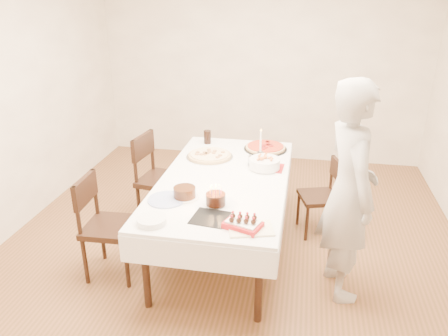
% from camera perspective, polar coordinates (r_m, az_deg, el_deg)
% --- Properties ---
extents(floor, '(5.00, 5.00, 0.00)m').
position_cam_1_polar(floor, '(4.37, 0.89, -10.22)').
color(floor, brown).
rests_on(floor, ground).
extents(wall_back, '(4.50, 0.04, 2.70)m').
position_cam_1_polar(wall_back, '(6.22, 5.03, 13.28)').
color(wall_back, '#F5EACE').
rests_on(wall_back, floor).
extents(wall_front, '(4.50, 0.04, 2.70)m').
position_cam_1_polar(wall_front, '(1.64, -14.76, -17.56)').
color(wall_front, '#F5EACE').
rests_on(wall_front, floor).
extents(dining_table, '(1.19, 2.17, 0.75)m').
position_cam_1_polar(dining_table, '(4.16, 0.00, -6.00)').
color(dining_table, white).
rests_on(dining_table, floor).
extents(chair_right_savory, '(0.51, 0.51, 0.79)m').
position_cam_1_polar(chair_right_savory, '(4.53, 12.30, -3.74)').
color(chair_right_savory, black).
rests_on(chair_right_savory, floor).
extents(chair_left_savory, '(0.56, 0.56, 0.97)m').
position_cam_1_polar(chair_left_savory, '(4.63, -8.01, -1.56)').
color(chair_left_savory, black).
rests_on(chair_left_savory, floor).
extents(chair_left_dessert, '(0.49, 0.49, 0.92)m').
position_cam_1_polar(chair_left_dessert, '(3.90, -14.51, -7.48)').
color(chair_left_dessert, black).
rests_on(chair_left_dessert, floor).
extents(person, '(0.59, 0.75, 1.79)m').
position_cam_1_polar(person, '(3.53, 15.98, -3.06)').
color(person, '#AEA9A4').
rests_on(person, floor).
extents(pizza_white, '(0.63, 0.63, 0.04)m').
position_cam_1_polar(pizza_white, '(4.45, -1.89, 1.65)').
color(pizza_white, beige).
rests_on(pizza_white, dining_table).
extents(pizza_pepperoni, '(0.57, 0.57, 0.04)m').
position_cam_1_polar(pizza_pepperoni, '(4.69, 5.43, 2.69)').
color(pizza_pepperoni, red).
rests_on(pizza_pepperoni, dining_table).
extents(red_placemat, '(0.26, 0.26, 0.01)m').
position_cam_1_polar(red_placemat, '(4.24, 6.11, 0.04)').
color(red_placemat, '#B21E1E').
rests_on(red_placemat, dining_table).
extents(pasta_bowl, '(0.36, 0.36, 0.09)m').
position_cam_1_polar(pasta_bowl, '(4.19, 5.34, 0.62)').
color(pasta_bowl, white).
rests_on(pasta_bowl, dining_table).
extents(taper_candle, '(0.07, 0.07, 0.31)m').
position_cam_1_polar(taper_candle, '(4.43, 4.81, 3.28)').
color(taper_candle, white).
rests_on(taper_candle, dining_table).
extents(shaker_pair, '(0.09, 0.09, 0.10)m').
position_cam_1_polar(shaker_pair, '(4.25, 3.37, 0.90)').
color(shaker_pair, white).
rests_on(shaker_pair, dining_table).
extents(cola_glass, '(0.08, 0.08, 0.15)m').
position_cam_1_polar(cola_glass, '(4.84, -2.18, 4.07)').
color(cola_glass, black).
rests_on(cola_glass, dining_table).
extents(layer_cake, '(0.28, 0.28, 0.10)m').
position_cam_1_polar(layer_cake, '(3.62, -5.17, -3.23)').
color(layer_cake, '#361C0D').
rests_on(layer_cake, dining_table).
extents(cake_board, '(0.30, 0.30, 0.01)m').
position_cam_1_polar(cake_board, '(3.33, -1.85, -6.55)').
color(cake_board, black).
rests_on(cake_board, dining_table).
extents(birthday_cake, '(0.18, 0.18, 0.15)m').
position_cam_1_polar(birthday_cake, '(3.47, -1.10, -3.58)').
color(birthday_cake, '#33190E').
rests_on(birthday_cake, dining_table).
extents(strawberry_box, '(0.31, 0.26, 0.07)m').
position_cam_1_polar(strawberry_box, '(3.19, 2.49, -7.30)').
color(strawberry_box, '#A81316').
rests_on(strawberry_box, dining_table).
extents(box_lid, '(0.37, 0.29, 0.03)m').
position_cam_1_polar(box_lid, '(3.19, 3.51, -8.04)').
color(box_lid, beige).
rests_on(box_lid, dining_table).
extents(plate_stack, '(0.23, 0.23, 0.05)m').
position_cam_1_polar(plate_stack, '(3.30, -9.41, -6.76)').
color(plate_stack, white).
rests_on(plate_stack, dining_table).
extents(china_plate, '(0.36, 0.36, 0.01)m').
position_cam_1_polar(china_plate, '(3.62, -7.51, -4.11)').
color(china_plate, white).
rests_on(china_plate, dining_table).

